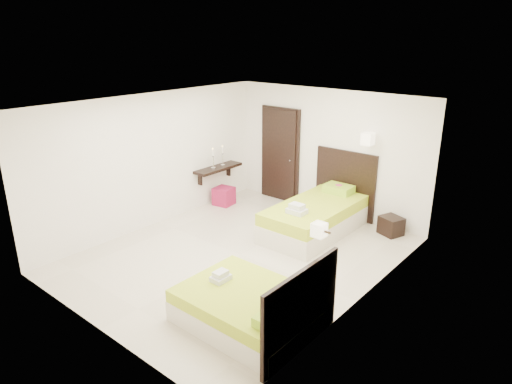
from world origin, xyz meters
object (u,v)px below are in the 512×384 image
Objects in this scene: bed_single at (317,215)px; ottoman at (224,196)px; bed_double at (252,307)px; nightstand at (391,226)px.

ottoman is at bearing -177.67° from bed_single.
bed_single is 5.73× the size of ottoman.
bed_single reaches higher than ottoman.
bed_double reaches higher than ottoman.
bed_single is 5.70× the size of nightstand.
bed_single is 1.29× the size of bed_double.
nightstand is 3.67m from ottoman.
bed_double is at bearing -72.41° from bed_single.
nightstand is (0.18, 3.88, -0.09)m from bed_double.
ottoman is (-3.38, 3.00, -0.07)m from bed_double.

